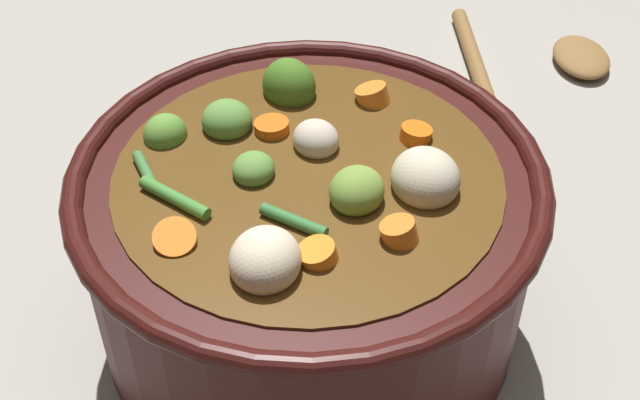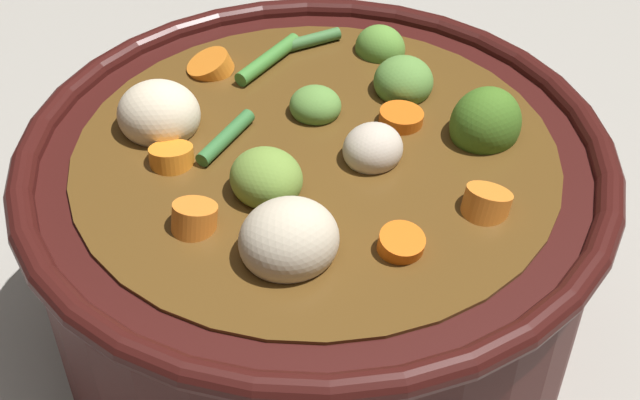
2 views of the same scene
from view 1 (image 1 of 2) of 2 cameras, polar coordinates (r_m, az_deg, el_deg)
The scene contains 3 objects.
ground_plane at distance 0.67m, azimuth -0.68°, elevation -7.77°, with size 1.10×1.10×0.00m, color #9E998E.
cooking_pot at distance 0.61m, azimuth -0.74°, elevation -3.00°, with size 0.32×0.32×0.17m.
wooden_spoon at distance 0.95m, azimuth 14.23°, elevation 8.94°, with size 0.18×0.18×0.02m.
Camera 1 is at (0.08, -0.42, 0.52)m, focal length 49.04 mm.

